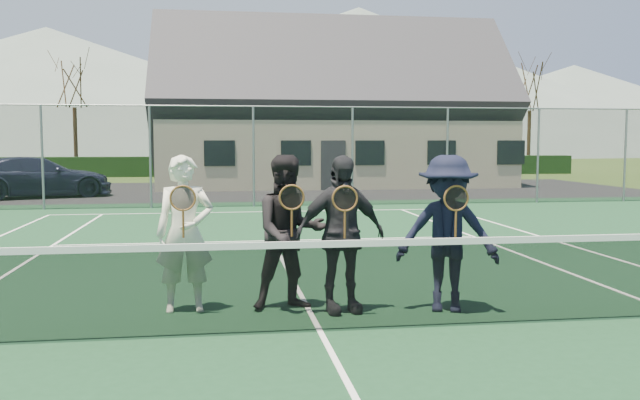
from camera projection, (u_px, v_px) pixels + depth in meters
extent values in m
plane|color=#344D1B|center=(246.00, 191.00, 26.67)|extent=(220.00, 220.00, 0.00)
cube|color=#14381E|center=(320.00, 333.00, 6.96)|extent=(30.00, 30.00, 0.02)
cube|color=black|center=(142.00, 192.00, 26.09)|extent=(40.00, 12.00, 0.01)
cube|color=black|center=(237.00, 166.00, 38.45)|extent=(40.00, 1.20, 1.10)
cone|color=slate|center=(48.00, 91.00, 96.14)|extent=(110.00, 110.00, 18.00)
cone|color=slate|center=(358.00, 81.00, 102.54)|extent=(120.00, 120.00, 22.00)
cone|color=slate|center=(573.00, 109.00, 108.01)|extent=(90.00, 90.00, 14.00)
imported|color=#1B1E36|center=(38.00, 177.00, 23.57)|extent=(5.32, 3.59, 1.43)
cube|color=white|center=(257.00, 212.00, 18.67)|extent=(10.97, 0.06, 0.01)
cube|color=white|center=(272.00, 241.00, 13.27)|extent=(8.23, 0.06, 0.01)
cube|color=white|center=(320.00, 331.00, 6.96)|extent=(0.06, 12.80, 0.01)
cube|color=black|center=(320.00, 288.00, 6.92)|extent=(11.60, 0.02, 0.88)
cube|color=white|center=(320.00, 244.00, 6.88)|extent=(11.60, 0.03, 0.07)
cylinder|color=slate|center=(42.00, 158.00, 19.26)|extent=(0.07, 0.07, 3.00)
cylinder|color=slate|center=(150.00, 157.00, 19.70)|extent=(0.07, 0.07, 3.00)
cylinder|color=slate|center=(254.00, 157.00, 20.14)|extent=(0.07, 0.07, 3.00)
cylinder|color=slate|center=(352.00, 157.00, 20.58)|extent=(0.07, 0.07, 3.00)
cylinder|color=slate|center=(447.00, 156.00, 21.01)|extent=(0.07, 0.07, 3.00)
cylinder|color=slate|center=(538.00, 156.00, 21.45)|extent=(0.07, 0.07, 3.00)
cylinder|color=slate|center=(625.00, 156.00, 21.89)|extent=(0.07, 0.07, 3.00)
cube|color=black|center=(254.00, 157.00, 20.14)|extent=(30.00, 0.03, 3.00)
cylinder|color=slate|center=(253.00, 106.00, 20.01)|extent=(30.00, 0.04, 0.04)
cube|color=beige|center=(329.00, 154.00, 31.08)|extent=(15.00, 8.00, 2.80)
pyramid|color=#2D2D33|center=(330.00, 60.00, 30.71)|extent=(15.60, 8.20, 4.10)
cube|color=#2D2D33|center=(333.00, 165.00, 27.08)|extent=(1.00, 0.06, 2.00)
cube|color=black|center=(220.00, 153.00, 26.38)|extent=(1.20, 0.06, 1.00)
cube|color=black|center=(296.00, 153.00, 26.81)|extent=(1.20, 0.06, 1.00)
cube|color=black|center=(370.00, 153.00, 27.25)|extent=(1.20, 0.06, 1.00)
cube|color=black|center=(442.00, 153.00, 27.69)|extent=(1.20, 0.06, 1.00)
cube|color=black|center=(511.00, 152.00, 28.13)|extent=(1.20, 0.06, 1.00)
cylinder|color=#331E12|center=(76.00, 142.00, 38.00)|extent=(0.22, 0.22, 3.85)
cylinder|color=#3C2616|center=(271.00, 142.00, 39.61)|extent=(0.22, 0.22, 3.85)
cylinder|color=#382114|center=(436.00, 142.00, 41.07)|extent=(0.22, 0.22, 3.85)
cylinder|color=#362213|center=(529.00, 142.00, 41.95)|extent=(0.22, 0.22, 3.85)
imported|color=white|center=(185.00, 234.00, 7.75)|extent=(0.68, 0.47, 1.80)
torus|color=brown|center=(183.00, 198.00, 7.45)|extent=(0.29, 0.02, 0.29)
cylinder|color=black|center=(183.00, 198.00, 7.45)|extent=(0.25, 0.00, 0.25)
cylinder|color=brown|center=(183.00, 223.00, 7.48)|extent=(0.03, 0.03, 0.32)
imported|color=black|center=(289.00, 232.00, 7.85)|extent=(0.96, 0.79, 1.80)
torus|color=brown|center=(292.00, 197.00, 7.55)|extent=(0.29, 0.02, 0.29)
cylinder|color=black|center=(292.00, 197.00, 7.55)|extent=(0.25, 0.00, 0.25)
cylinder|color=brown|center=(292.00, 222.00, 7.58)|extent=(0.03, 0.03, 0.32)
imported|color=black|center=(340.00, 234.00, 7.70)|extent=(1.11, 0.61, 1.80)
torus|color=brown|center=(345.00, 199.00, 7.40)|extent=(0.29, 0.02, 0.29)
cylinder|color=black|center=(345.00, 199.00, 7.40)|extent=(0.25, 0.00, 0.25)
cylinder|color=brown|center=(345.00, 224.00, 7.42)|extent=(0.03, 0.03, 0.32)
imported|color=black|center=(447.00, 234.00, 7.75)|extent=(1.31, 0.99, 1.80)
torus|color=brown|center=(456.00, 198.00, 7.45)|extent=(0.29, 0.02, 0.29)
cylinder|color=black|center=(456.00, 198.00, 7.45)|extent=(0.25, 0.00, 0.25)
cylinder|color=brown|center=(456.00, 223.00, 7.47)|extent=(0.03, 0.03, 0.32)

